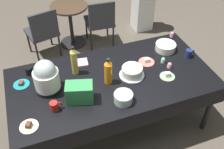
% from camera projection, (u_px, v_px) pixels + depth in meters
% --- Properties ---
extents(ground, '(9.00, 9.00, 0.00)m').
position_uv_depth(ground, '(112.00, 121.00, 3.31)').
color(ground, brown).
extents(potluck_table, '(2.20, 1.10, 0.75)m').
position_uv_depth(potluck_table, '(112.00, 82.00, 2.85)').
color(potluck_table, black).
rests_on(potluck_table, ground).
extents(frosted_layer_cake, '(0.27, 0.27, 0.11)m').
position_uv_depth(frosted_layer_cake, '(132.00, 72.00, 2.80)').
color(frosted_layer_cake, silver).
rests_on(frosted_layer_cake, potluck_table).
extents(slow_cooker, '(0.27, 0.27, 0.36)m').
position_uv_depth(slow_cooker, '(46.00, 77.00, 2.56)').
color(slow_cooker, black).
rests_on(slow_cooker, potluck_table).
extents(glass_salad_bowl, '(0.19, 0.19, 0.10)m').
position_uv_depth(glass_salad_bowl, '(123.00, 98.00, 2.52)').
color(glass_salad_bowl, '#B2C6BC').
rests_on(glass_salad_bowl, potluck_table).
extents(ceramic_snack_bowl, '(0.25, 0.25, 0.09)m').
position_uv_depth(ceramic_snack_bowl, '(166.00, 47.00, 3.16)').
color(ceramic_snack_bowl, silver).
rests_on(ceramic_snack_bowl, potluck_table).
extents(dessert_plate_teal, '(0.17, 0.17, 0.04)m').
position_uv_depth(dessert_plate_teal, '(21.00, 84.00, 2.72)').
color(dessert_plate_teal, teal).
rests_on(dessert_plate_teal, potluck_table).
extents(dessert_plate_sage, '(0.16, 0.16, 0.06)m').
position_uv_depth(dessert_plate_sage, '(167.00, 76.00, 2.81)').
color(dessert_plate_sage, '#8CA87F').
rests_on(dessert_plate_sage, potluck_table).
extents(dessert_plate_cream, '(0.17, 0.17, 0.05)m').
position_uv_depth(dessert_plate_cream, '(29.00, 126.00, 2.32)').
color(dessert_plate_cream, beige).
rests_on(dessert_plate_cream, potluck_table).
extents(dessert_plate_coral, '(0.18, 0.18, 0.05)m').
position_uv_depth(dessert_plate_coral, '(147.00, 61.00, 3.00)').
color(dessert_plate_coral, '#E07266').
rests_on(dessert_plate_coral, potluck_table).
extents(cupcake_rose, '(0.05, 0.05, 0.07)m').
position_uv_depth(cupcake_rose, '(163.00, 60.00, 2.98)').
color(cupcake_rose, beige).
rests_on(cupcake_rose, potluck_table).
extents(cupcake_berry, '(0.05, 0.05, 0.07)m').
position_uv_depth(cupcake_berry, '(172.00, 35.00, 3.38)').
color(cupcake_berry, beige).
rests_on(cupcake_berry, potluck_table).
extents(cupcake_vanilla, '(0.05, 0.05, 0.07)m').
position_uv_depth(cupcake_vanilla, '(170.00, 65.00, 2.92)').
color(cupcake_vanilla, beige).
rests_on(cupcake_vanilla, potluck_table).
extents(soda_bottle_orange_juice, '(0.08, 0.08, 0.31)m').
position_uv_depth(soda_bottle_orange_juice, '(108.00, 72.00, 2.67)').
color(soda_bottle_orange_juice, orange).
rests_on(soda_bottle_orange_juice, potluck_table).
extents(soda_bottle_ginger_ale, '(0.07, 0.07, 0.35)m').
position_uv_depth(soda_bottle_ginger_ale, '(74.00, 61.00, 2.77)').
color(soda_bottle_ginger_ale, gold).
rests_on(soda_bottle_ginger_ale, potluck_table).
extents(coffee_mug_red, '(0.12, 0.08, 0.10)m').
position_uv_depth(coffee_mug_red, '(54.00, 106.00, 2.44)').
color(coffee_mug_red, '#B2231E').
rests_on(coffee_mug_red, potluck_table).
extents(coffee_mug_black, '(0.12, 0.08, 0.09)m').
position_uv_depth(coffee_mug_black, '(30.00, 71.00, 2.83)').
color(coffee_mug_black, black).
rests_on(coffee_mug_black, potluck_table).
extents(coffee_mug_navy, '(0.12, 0.08, 0.10)m').
position_uv_depth(coffee_mug_navy, '(189.00, 53.00, 3.06)').
color(coffee_mug_navy, navy).
rests_on(coffee_mug_navy, potluck_table).
extents(soda_carton, '(0.29, 0.23, 0.20)m').
position_uv_depth(soda_carton, '(80.00, 92.00, 2.51)').
color(soda_carton, '#338C4C').
rests_on(soda_carton, potluck_table).
extents(paper_napkin_stack, '(0.16, 0.16, 0.02)m').
position_uv_depth(paper_napkin_stack, '(82.00, 63.00, 2.98)').
color(paper_napkin_stack, pink).
rests_on(paper_napkin_stack, potluck_table).
extents(maroon_chair_left, '(0.53, 0.53, 0.85)m').
position_uv_depth(maroon_chair_left, '(43.00, 31.00, 4.00)').
color(maroon_chair_left, '#333338').
rests_on(maroon_chair_left, ground).
extents(maroon_chair_right, '(0.47, 0.47, 0.85)m').
position_uv_depth(maroon_chair_right, '(100.00, 20.00, 4.23)').
color(maroon_chair_right, '#333338').
rests_on(maroon_chair_right, ground).
extents(round_cafe_table, '(0.60, 0.60, 0.72)m').
position_uv_depth(round_cafe_table, '(70.00, 18.00, 4.27)').
color(round_cafe_table, '#473323').
rests_on(round_cafe_table, ground).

